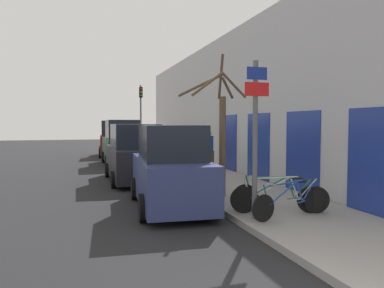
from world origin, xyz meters
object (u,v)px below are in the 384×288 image
(pedestrian_far, at_px, (200,150))
(parked_car_2, at_px, (122,145))
(street_tree, at_px, (221,131))
(bicycle_0, at_px, (290,202))
(bicycle_1, at_px, (280,197))
(parked_car_1, at_px, (134,156))
(pedestrian_near, at_px, (209,147))
(traffic_light, at_px, (141,111))
(bicycle_2, at_px, (277,196))
(parked_car_3, at_px, (114,140))
(parked_car_0, at_px, (171,171))
(signpost, at_px, (255,134))

(pedestrian_far, bearing_deg, parked_car_2, 96.67)
(pedestrian_far, xyz_separation_m, street_tree, (-0.90, -4.70, 0.91))
(bicycle_0, bearing_deg, pedestrian_far, -16.02)
(bicycle_1, bearing_deg, parked_car_1, 37.00)
(pedestrian_near, height_order, traffic_light, traffic_light)
(parked_car_1, distance_m, traffic_light, 8.67)
(parked_car_2, bearing_deg, pedestrian_near, -53.53)
(bicycle_2, bearing_deg, pedestrian_near, 21.31)
(parked_car_1, relative_size, parked_car_3, 1.09)
(parked_car_0, bearing_deg, signpost, -53.28)
(signpost, height_order, bicycle_0, signpost)
(bicycle_1, height_order, pedestrian_near, pedestrian_near)
(signpost, distance_m, bicycle_1, 1.75)
(bicycle_0, height_order, pedestrian_far, pedestrian_far)
(bicycle_2, height_order, pedestrian_near, pedestrian_near)
(parked_car_0, bearing_deg, parked_car_1, 96.85)
(parked_car_2, relative_size, traffic_light, 1.03)
(pedestrian_far, relative_size, street_tree, 0.42)
(bicycle_0, height_order, parked_car_2, parked_car_2)
(parked_car_1, bearing_deg, parked_car_3, 88.62)
(traffic_light, bearing_deg, parked_car_2, -123.25)
(bicycle_0, relative_size, street_tree, 0.51)
(bicycle_0, relative_size, parked_car_3, 0.51)
(pedestrian_near, bearing_deg, bicycle_2, -85.18)
(signpost, xyz_separation_m, parked_car_0, (-1.42, 2.19, -1.05))
(pedestrian_near, distance_m, pedestrian_far, 1.56)
(signpost, relative_size, bicycle_0, 1.66)
(bicycle_0, height_order, pedestrian_near, pedestrian_near)
(street_tree, bearing_deg, parked_car_3, 95.87)
(bicycle_1, distance_m, parked_car_3, 18.96)
(signpost, height_order, parked_car_1, signpost)
(parked_car_2, bearing_deg, bicycle_0, -80.43)
(pedestrian_near, bearing_deg, parked_car_2, 139.35)
(street_tree, height_order, traffic_light, traffic_light)
(bicycle_2, bearing_deg, parked_car_0, 81.55)
(bicycle_1, height_order, pedestrian_far, pedestrian_far)
(parked_car_1, relative_size, pedestrian_far, 2.61)
(bicycle_0, bearing_deg, bicycle_1, -11.06)
(parked_car_0, xyz_separation_m, parked_car_1, (-0.27, 5.01, 0.00))
(parked_car_3, height_order, pedestrian_near, parked_car_3)
(bicycle_2, xyz_separation_m, street_tree, (-0.62, 2.21, 1.55))
(street_tree, bearing_deg, signpost, -94.64)
(pedestrian_near, xyz_separation_m, street_tree, (-1.74, -6.01, 0.89))
(parked_car_0, bearing_deg, bicycle_1, -36.86)
(parked_car_2, distance_m, traffic_light, 3.21)
(signpost, height_order, pedestrian_near, signpost)
(signpost, xyz_separation_m, parked_car_2, (-1.53, 13.33, -0.96))
(bicycle_1, bearing_deg, parked_car_3, 24.06)
(bicycle_2, distance_m, street_tree, 2.77)
(parked_car_1, distance_m, pedestrian_far, 2.82)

